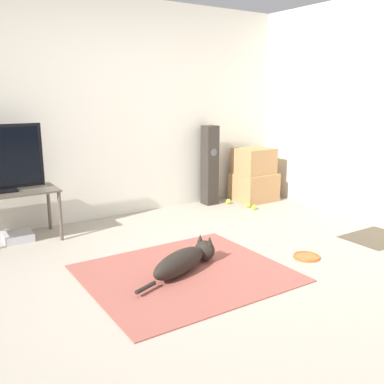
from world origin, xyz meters
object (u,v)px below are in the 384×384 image
object	(u,v)px
frisbee	(307,256)
dog	(185,260)
cardboard_box_upper	(254,161)
tennis_ball_near_speaker	(248,205)
floor_speaker	(210,165)
game_console	(18,236)
cardboard_box_lower	(254,187)
tv_stand	(1,198)
tennis_ball_by_boxes	(228,201)
tennis_ball_loose_on_carpet	(254,207)

from	to	relation	value
frisbee	dog	bearing A→B (deg)	163.47
cardboard_box_upper	tennis_ball_near_speaker	xyz separation A→B (m)	(-0.32, -0.28, -0.53)
floor_speaker	game_console	distance (m)	2.56
cardboard_box_lower	tv_stand	size ratio (longest dim) A/B	0.51
frisbee	tennis_ball_by_boxes	bearing A→B (deg)	72.97
cardboard_box_upper	tv_stand	size ratio (longest dim) A/B	0.45
tv_stand	game_console	size ratio (longest dim) A/B	3.65
tv_stand	dog	bearing A→B (deg)	-54.41
cardboard_box_upper	tennis_ball_by_boxes	xyz separation A→B (m)	(-0.41, 0.02, -0.53)
cardboard_box_upper	tennis_ball_near_speaker	distance (m)	0.68
floor_speaker	cardboard_box_upper	bearing A→B (deg)	-14.51
frisbee	game_console	size ratio (longest dim) A/B	0.81
cardboard_box_lower	cardboard_box_upper	world-z (taller)	cardboard_box_upper
tennis_ball_near_speaker	game_console	xyz separation A→B (m)	(-2.82, 0.31, 0.01)
cardboard_box_lower	dog	bearing A→B (deg)	-143.33
floor_speaker	tennis_ball_near_speaker	xyz separation A→B (m)	(0.31, -0.44, -0.50)
floor_speaker	tennis_ball_near_speaker	distance (m)	0.73
tennis_ball_by_boxes	tennis_ball_near_speaker	size ratio (longest dim) A/B	1.00
frisbee	tennis_ball_near_speaker	xyz separation A→B (m)	(0.69, 1.64, 0.02)
dog	game_console	distance (m)	1.91
dog	tennis_ball_loose_on_carpet	bearing A→B (deg)	33.53
tennis_ball_loose_on_carpet	floor_speaker	bearing A→B (deg)	119.36
floor_speaker	game_console	size ratio (longest dim) A/B	3.60
floor_speaker	game_console	world-z (taller)	floor_speaker
frisbee	tennis_ball_loose_on_carpet	xyz separation A→B (m)	(0.69, 1.52, 0.02)
cardboard_box_upper	floor_speaker	distance (m)	0.65
dog	cardboard_box_lower	distance (m)	2.65
tennis_ball_near_speaker	game_console	size ratio (longest dim) A/B	0.22
cardboard_box_upper	tennis_ball_near_speaker	bearing A→B (deg)	-139.10
cardboard_box_lower	frisbee	bearing A→B (deg)	-117.95
cardboard_box_lower	tennis_ball_near_speaker	world-z (taller)	cardboard_box_lower
game_console	cardboard_box_lower	bearing A→B (deg)	-0.67
dog	tennis_ball_loose_on_carpet	xyz separation A→B (m)	(1.80, 1.19, -0.08)
dog	cardboard_box_upper	bearing A→B (deg)	36.87
floor_speaker	tennis_ball_loose_on_carpet	bearing A→B (deg)	-60.64
frisbee	floor_speaker	size ratio (longest dim) A/B	0.23
cardboard_box_lower	floor_speaker	distance (m)	0.74
tennis_ball_loose_on_carpet	cardboard_box_upper	bearing A→B (deg)	51.26
cardboard_box_lower	tennis_ball_loose_on_carpet	distance (m)	0.53
dog	tennis_ball_by_boxes	xyz separation A→B (m)	(1.71, 1.61, -0.08)
tv_stand	tennis_ball_near_speaker	distance (m)	2.99
cardboard_box_upper	tennis_ball_by_boxes	bearing A→B (deg)	176.91
tennis_ball_near_speaker	tennis_ball_by_boxes	bearing A→B (deg)	107.39
cardboard_box_lower	tennis_ball_by_boxes	world-z (taller)	cardboard_box_lower
game_console	frisbee	bearing A→B (deg)	-42.46
cardboard_box_upper	game_console	world-z (taller)	cardboard_box_upper
dog	cardboard_box_upper	distance (m)	2.68
cardboard_box_lower	tennis_ball_loose_on_carpet	xyz separation A→B (m)	(-0.32, -0.39, -0.16)
dog	cardboard_box_upper	xyz separation A→B (m)	(2.12, 1.59, 0.45)
tennis_ball_by_boxes	floor_speaker	bearing A→B (deg)	147.15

